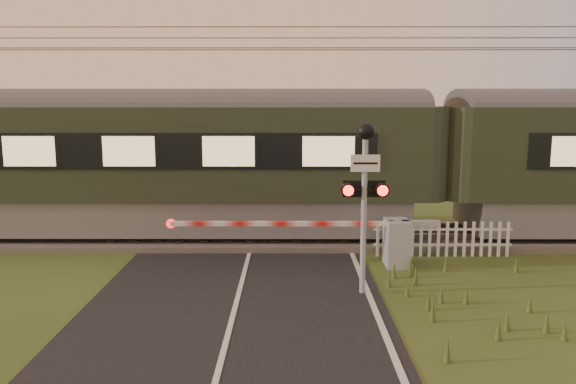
{
  "coord_description": "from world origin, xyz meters",
  "views": [
    {
      "loc": [
        1.08,
        -9.74,
        4.06
      ],
      "look_at": [
        1.04,
        3.2,
        1.95
      ],
      "focal_mm": 35.0,
      "sensor_mm": 36.0,
      "label": 1
    }
  ],
  "objects_px": {
    "train": "(437,161)",
    "picket_fence": "(443,239)",
    "boom_gate": "(385,240)",
    "crossing_signal": "(365,178)"
  },
  "relations": [
    {
      "from": "train",
      "to": "picket_fence",
      "type": "distance_m",
      "value": 2.66
    },
    {
      "from": "crossing_signal",
      "to": "picket_fence",
      "type": "height_order",
      "value": "crossing_signal"
    },
    {
      "from": "boom_gate",
      "to": "crossing_signal",
      "type": "bearing_deg",
      "value": -111.85
    },
    {
      "from": "picket_fence",
      "to": "train",
      "type": "bearing_deg",
      "value": 81.83
    },
    {
      "from": "train",
      "to": "crossing_signal",
      "type": "relative_size",
      "value": 12.07
    },
    {
      "from": "train",
      "to": "boom_gate",
      "type": "relative_size",
      "value": 6.46
    },
    {
      "from": "boom_gate",
      "to": "crossing_signal",
      "type": "distance_m",
      "value": 2.88
    },
    {
      "from": "train",
      "to": "picket_fence",
      "type": "xyz_separation_m",
      "value": [
        -0.27,
        -1.89,
        -1.85
      ]
    },
    {
      "from": "train",
      "to": "boom_gate",
      "type": "xyz_separation_m",
      "value": [
        -1.92,
        -2.71,
        -1.67
      ]
    },
    {
      "from": "train",
      "to": "boom_gate",
      "type": "height_order",
      "value": "train"
    }
  ]
}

